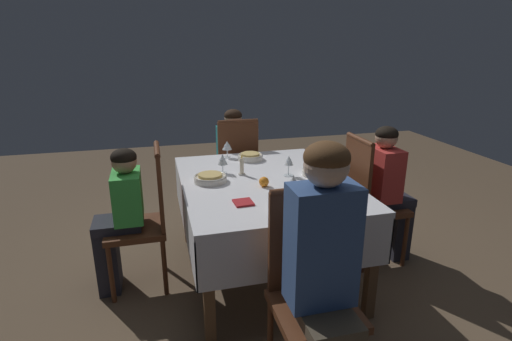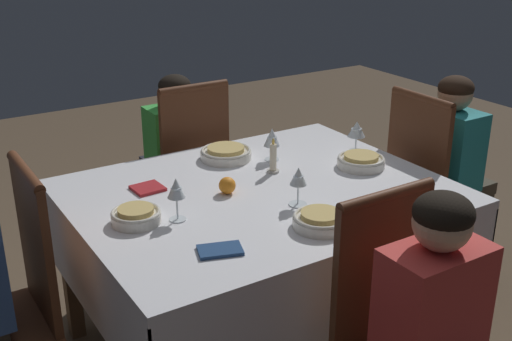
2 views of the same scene
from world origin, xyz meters
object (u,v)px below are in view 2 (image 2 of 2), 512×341
at_px(candle_centerpiece, 273,160).
at_px(napkin_spare_side, 220,250).
at_px(bowl_west, 361,161).
at_px(bowl_north, 321,220).
at_px(bowl_east, 136,215).
at_px(wine_glass_south, 272,138).
at_px(chair_south, 187,169).
at_px(chair_north, 400,341).
at_px(person_child_teal, 455,170).
at_px(wine_glass_west, 357,130).
at_px(dining_table, 260,210).
at_px(person_child_green, 173,156).
at_px(orange_fruit, 227,185).
at_px(chair_west, 429,185).
at_px(bowl_south, 226,153).
at_px(wine_glass_north, 298,178).
at_px(chair_east, 11,302).
at_px(wine_glass_east, 176,190).
at_px(napkin_red_folded, 148,188).

height_order(candle_centerpiece, napkin_spare_side, candle_centerpiece).
relative_size(bowl_west, napkin_spare_side, 1.25).
bearing_deg(bowl_north, bowl_east, -35.23).
bearing_deg(napkin_spare_side, candle_centerpiece, -137.39).
bearing_deg(wine_glass_south, chair_south, -75.54).
height_order(wine_glass_south, napkin_spare_side, wine_glass_south).
xyz_separation_m(chair_north, person_child_teal, (-1.13, -0.81, 0.04)).
distance_m(chair_south, wine_glass_west, 0.90).
height_order(dining_table, person_child_green, person_child_green).
bearing_deg(orange_fruit, person_child_green, -102.12).
bearing_deg(chair_north, bowl_north, 87.82).
height_order(chair_south, bowl_east, chair_south).
distance_m(chair_west, bowl_north, 1.05).
height_order(bowl_south, wine_glass_north, wine_glass_north).
relative_size(chair_west, wine_glass_west, 7.13).
distance_m(person_child_green, bowl_east, 1.17).
bearing_deg(person_child_green, orange_fruit, 77.88).
height_order(person_child_teal, candle_centerpiece, person_child_teal).
bearing_deg(napkin_spare_side, orange_fruit, -122.62).
bearing_deg(chair_south, person_child_green, -90.00).
height_order(chair_east, bowl_north, chair_east).
distance_m(chair_east, candle_centerpiece, 1.13).
bearing_deg(chair_north, chair_south, 86.84).
height_order(person_child_green, wine_glass_west, person_child_green).
xyz_separation_m(chair_west, bowl_west, (0.46, 0.02, 0.23)).
bearing_deg(bowl_south, candle_centerpiece, 110.38).
bearing_deg(bowl_north, chair_east, -23.61).
bearing_deg(chair_east, wine_glass_north, 77.08).
relative_size(wine_glass_east, wine_glass_south, 1.09).
xyz_separation_m(bowl_west, bowl_south, (0.44, -0.39, -0.00)).
bearing_deg(person_child_teal, orange_fruit, 88.25).
height_order(chair_south, person_child_green, person_child_green).
height_order(chair_north, bowl_east, chair_north).
xyz_separation_m(wine_glass_east, napkin_red_folded, (-0.02, -0.30, -0.11)).
height_order(chair_south, chair_north, same).
bearing_deg(bowl_west, chair_south, -63.30).
distance_m(napkin_red_folded, napkin_spare_side, 0.58).
distance_m(wine_glass_north, napkin_red_folded, 0.60).
height_order(bowl_west, wine_glass_west, wine_glass_west).
relative_size(person_child_teal, bowl_east, 6.03).
bearing_deg(napkin_red_folded, orange_fruit, 141.49).
bearing_deg(chair_north, wine_glass_west, 57.00).
distance_m(wine_glass_east, wine_glass_west, 1.01).
height_order(wine_glass_south, bowl_north, wine_glass_south).
bearing_deg(bowl_south, bowl_east, 33.39).
bearing_deg(person_child_green, bowl_south, 88.00).
bearing_deg(bowl_west, bowl_south, -41.54).
xyz_separation_m(bowl_south, candle_centerpiece, (-0.09, 0.24, 0.03)).
height_order(bowl_west, candle_centerpiece, candle_centerpiece).
height_order(wine_glass_east, wine_glass_west, wine_glass_east).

